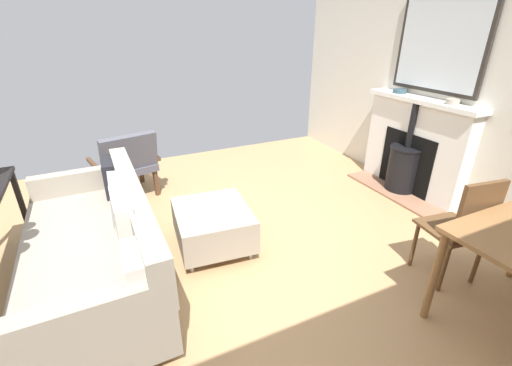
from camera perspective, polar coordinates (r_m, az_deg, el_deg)
ground_plane at (r=3.09m, az=-9.92°, el=-12.78°), size 5.86×5.28×0.01m
wall_left at (r=4.25m, az=31.20°, el=15.17°), size 0.12×5.28×2.78m
fireplace at (r=4.45m, az=24.54°, el=4.73°), size 0.50×1.40×1.12m
mirror_over_mantel at (r=4.32m, az=28.43°, el=19.71°), size 0.04×1.06×0.98m
mantel_bowl_near at (r=4.52m, az=22.89°, el=14.00°), size 0.16×0.16×0.05m
mantel_bowl_far at (r=4.09m, az=30.02°, el=11.74°), size 0.13×0.13×0.06m
sofa at (r=2.85m, az=-24.89°, el=-9.82°), size 0.90×1.94×0.84m
ottoman at (r=3.11m, az=-7.20°, el=-6.84°), size 0.71×0.78×0.39m
armchair_accent at (r=4.15m, az=-20.80°, el=3.30°), size 0.78×0.73×0.81m
dining_chair_near_fireplace at (r=2.97m, az=31.38°, el=-5.96°), size 0.45×0.45×0.90m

